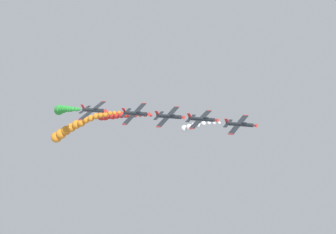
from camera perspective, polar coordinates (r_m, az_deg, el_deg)
airplane_lead at (r=112.03m, az=10.75°, el=-1.09°), size 8.26×10.35×5.43m
smoke_trail_lead at (r=123.61m, az=3.74°, el=-1.43°), size 2.74×16.58×4.48m
airplane_left_inner at (r=108.29m, az=5.12°, el=-0.32°), size 8.44×10.35×5.13m
airplane_right_inner at (r=106.99m, az=0.17°, el=0.10°), size 8.04×10.35×5.78m
smoke_trail_right_inner at (r=127.92m, az=-8.41°, el=0.22°), size 3.69×28.32×3.79m
airplane_left_outer at (r=105.84m, az=-4.89°, el=0.55°), size 7.84×10.35×6.05m
smoke_trail_left_outer at (r=126.71m, az=-14.35°, el=-1.71°), size 7.31×29.22×11.45m
airplane_right_outer at (r=106.67m, az=-11.16°, el=1.02°), size 8.39×10.35×5.22m
smoke_trail_right_outer at (r=128.54m, az=-15.72°, el=1.07°), size 8.34×24.05×3.74m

